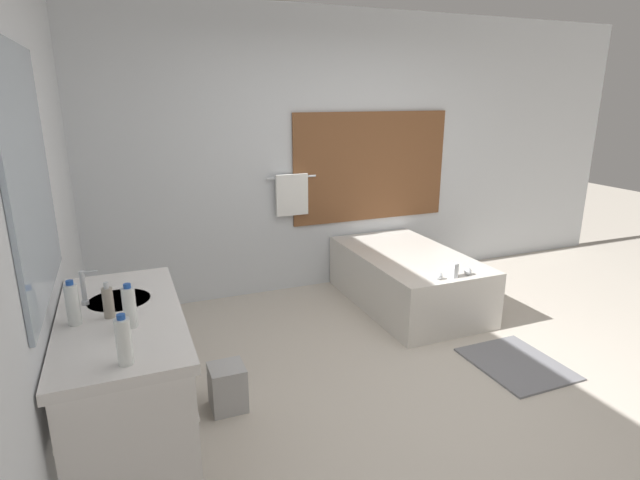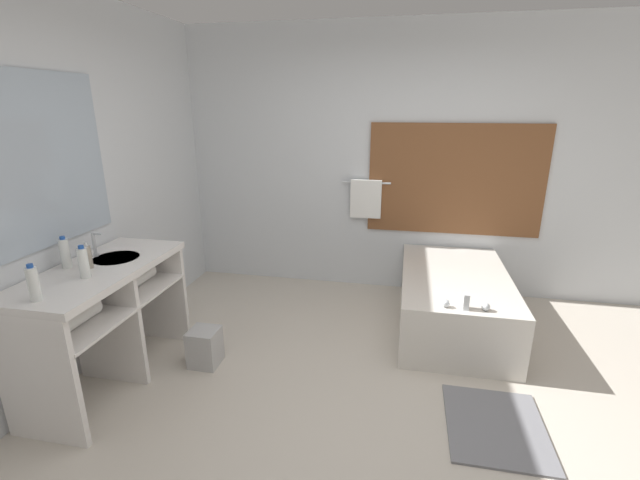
% 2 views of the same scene
% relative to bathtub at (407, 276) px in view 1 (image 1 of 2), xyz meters
% --- Properties ---
extents(ground_plane, '(16.00, 16.00, 0.00)m').
position_rel_bathtub_xyz_m(ground_plane, '(-0.58, -1.41, -0.27)').
color(ground_plane, beige).
rests_on(ground_plane, ground).
extents(wall_back_with_blinds, '(7.40, 0.13, 2.70)m').
position_rel_bathtub_xyz_m(wall_back_with_blinds, '(-0.56, 0.82, 1.07)').
color(wall_back_with_blinds, silver).
rests_on(wall_back_with_blinds, ground_plane).
extents(wall_left_with_mirror, '(0.08, 7.40, 2.70)m').
position_rel_bathtub_xyz_m(wall_left_with_mirror, '(-2.81, -1.41, 1.08)').
color(wall_left_with_mirror, silver).
rests_on(wall_left_with_mirror, ground_plane).
extents(vanity_counter, '(0.58, 1.26, 0.88)m').
position_rel_bathtub_xyz_m(vanity_counter, '(-2.47, -1.29, 0.35)').
color(vanity_counter, white).
rests_on(vanity_counter, ground_plane).
extents(sink_faucet, '(0.09, 0.04, 0.18)m').
position_rel_bathtub_xyz_m(sink_faucet, '(-2.63, -1.12, 0.69)').
color(sink_faucet, silver).
rests_on(sink_faucet, vanity_counter).
extents(bathtub, '(0.91, 1.56, 0.62)m').
position_rel_bathtub_xyz_m(bathtub, '(0.00, 0.00, 0.00)').
color(bathtub, silver).
rests_on(bathtub, ground_plane).
extents(water_bottle_1, '(0.06, 0.06, 0.21)m').
position_rel_bathtub_xyz_m(water_bottle_1, '(-2.43, -1.48, 0.70)').
color(water_bottle_1, silver).
rests_on(water_bottle_1, vanity_counter).
extents(water_bottle_2, '(0.06, 0.06, 0.22)m').
position_rel_bathtub_xyz_m(water_bottle_2, '(-2.46, -1.83, 0.70)').
color(water_bottle_2, silver).
rests_on(water_bottle_2, vanity_counter).
extents(water_bottle_3, '(0.06, 0.06, 0.22)m').
position_rel_bathtub_xyz_m(water_bottle_3, '(-2.67, -1.35, 0.70)').
color(water_bottle_3, silver).
rests_on(water_bottle_3, vanity_counter).
extents(soap_dispenser, '(0.05, 0.05, 0.18)m').
position_rel_bathtub_xyz_m(soap_dispenser, '(-2.52, -1.33, 0.68)').
color(soap_dispenser, gray).
rests_on(soap_dispenser, vanity_counter).
extents(waste_bin, '(0.22, 0.22, 0.29)m').
position_rel_bathtub_xyz_m(waste_bin, '(-1.91, -1.00, -0.13)').
color(waste_bin, '#B2B2B2').
rests_on(waste_bin, ground_plane).
extents(bath_mat, '(0.59, 0.70, 0.02)m').
position_rel_bathtub_xyz_m(bath_mat, '(0.16, -1.28, -0.27)').
color(bath_mat, slate).
rests_on(bath_mat, ground_plane).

